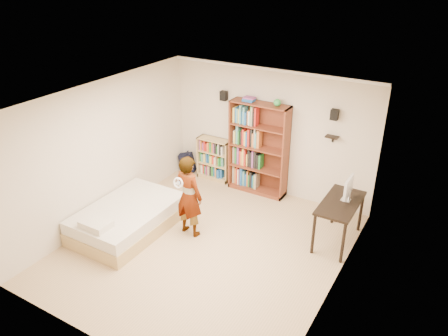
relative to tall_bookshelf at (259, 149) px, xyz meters
The scene contains 14 objects.
ground 2.53m from the tall_bookshelf, 86.30° to the right, with size 4.50×5.00×0.01m, color tan.
room_shell 2.44m from the tall_bookshelf, 86.30° to the right, with size 4.52×5.02×2.71m.
crown_molding 2.86m from the tall_bookshelf, 86.30° to the right, with size 4.50×5.00×0.06m.
speaker_left 1.35m from the tall_bookshelf, behind, with size 0.14×0.12×0.20m, color black.
speaker_right 1.80m from the tall_bookshelf, ahead, with size 0.14×0.12×0.20m, color black.
wall_shelf 1.60m from the tall_bookshelf, ahead, with size 0.25×0.16×0.03m, color black.
tall_bookshelf is the anchor object (origin of this frame).
low_bookshelf 1.23m from the tall_bookshelf, behind, with size 0.78×0.29×0.98m, color tan, non-canonical shape.
computer_desk 2.37m from the tall_bookshelf, 24.79° to the right, with size 0.60×1.20×0.82m, color black, non-canonical shape.
imac 2.30m from the tall_bookshelf, 21.94° to the right, with size 0.09×0.44×0.44m, color silver, non-canonical shape.
daybed 3.02m from the tall_bookshelf, 118.81° to the right, with size 1.33×2.05×0.60m, color silver, non-canonical shape.
person 2.12m from the tall_bookshelf, 99.66° to the right, with size 0.57×0.37×1.56m, color black.
wii_wheel 2.41m from the tall_bookshelf, 98.49° to the right, with size 0.20×0.20×0.04m, color silver.
navy_bag 2.02m from the tall_bookshelf, behind, with size 0.35×0.23×0.48m, color black, non-canonical shape.
Camera 1 is at (3.50, -5.32, 4.67)m, focal length 35.00 mm.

